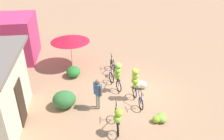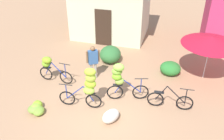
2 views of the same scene
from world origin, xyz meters
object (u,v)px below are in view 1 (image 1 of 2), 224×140
at_px(person_vendor, 98,91).
at_px(shop_pink, 13,38).
at_px(produce_sack, 141,84).
at_px(bicycle_center_loaded, 117,74).
at_px(market_umbrella, 70,39).
at_px(bicycle_leftmost, 117,118).
at_px(banana_pile_on_ground, 160,118).
at_px(bicycle_near_pile, 136,82).
at_px(bicycle_by_shop, 113,67).

bearing_deg(person_vendor, shop_pink, 39.17).
height_order(shop_pink, produce_sack, shop_pink).
bearing_deg(bicycle_center_loaded, market_umbrella, 37.41).
xyz_separation_m(shop_pink, bicycle_leftmost, (-7.90, -5.73, -0.71)).
relative_size(bicycle_center_loaded, produce_sack, 2.28).
distance_m(shop_pink, banana_pile_on_ground, 10.83).
height_order(bicycle_leftmost, bicycle_near_pile, bicycle_near_pile).
xyz_separation_m(shop_pink, market_umbrella, (-1.58, -3.75, 0.38)).
relative_size(bicycle_leftmost, banana_pile_on_ground, 1.89).
bearing_deg(produce_sack, bicycle_center_loaded, 89.01).
distance_m(bicycle_leftmost, person_vendor, 1.83).
distance_m(bicycle_leftmost, produce_sack, 3.61).
height_order(bicycle_by_shop, produce_sack, bicycle_by_shop).
height_order(bicycle_near_pile, person_vendor, bicycle_near_pile).
xyz_separation_m(bicycle_by_shop, banana_pile_on_ground, (-4.63, -1.49, -0.20)).
height_order(bicycle_leftmost, bicycle_by_shop, bicycle_leftmost).
bearing_deg(bicycle_near_pile, shop_pink, 50.38).
distance_m(bicycle_leftmost, bicycle_center_loaded, 3.19).
bearing_deg(bicycle_center_loaded, bicycle_leftmost, 172.02).
bearing_deg(bicycle_leftmost, bicycle_by_shop, -5.50).
bearing_deg(produce_sack, banana_pile_on_ground, -174.98).
height_order(shop_pink, bicycle_leftmost, shop_pink).
relative_size(market_umbrella, bicycle_by_shop, 1.43).
height_order(shop_pink, banana_pile_on_ground, shop_pink).
relative_size(bicycle_by_shop, banana_pile_on_ground, 2.02).
bearing_deg(person_vendor, market_umbrella, 15.80).
xyz_separation_m(shop_pink, bicycle_near_pile, (-5.76, -6.95, -0.43)).
relative_size(shop_pink, market_umbrella, 1.34).
height_order(market_umbrella, bicycle_by_shop, market_umbrella).
relative_size(shop_pink, person_vendor, 2.06).
xyz_separation_m(shop_pink, bicycle_center_loaded, (-4.75, -6.17, -0.47)).
bearing_deg(produce_sack, shop_pink, 57.44).
distance_m(market_umbrella, bicycle_leftmost, 6.71).
xyz_separation_m(market_umbrella, person_vendor, (-4.63, -1.31, -0.86)).
bearing_deg(banana_pile_on_ground, shop_pink, 45.79).
distance_m(shop_pink, bicycle_center_loaded, 7.80).
bearing_deg(bicycle_by_shop, person_vendor, 160.98).
distance_m(banana_pile_on_ground, produce_sack, 2.74).
height_order(market_umbrella, bicycle_center_loaded, market_umbrella).
bearing_deg(shop_pink, bicycle_center_loaded, -127.56).
bearing_deg(shop_pink, bicycle_near_pile, -129.62).
xyz_separation_m(shop_pink, person_vendor, (-6.21, -5.06, -0.47)).
bearing_deg(bicycle_by_shop, banana_pile_on_ground, -162.12).
bearing_deg(person_vendor, banana_pile_on_ground, -115.93).
relative_size(bicycle_center_loaded, banana_pile_on_ground, 1.93).
distance_m(bicycle_center_loaded, bicycle_by_shop, 1.97).
bearing_deg(shop_pink, banana_pile_on_ground, -134.21).
relative_size(bicycle_near_pile, produce_sack, 2.38).
relative_size(market_umbrella, bicycle_near_pile, 1.43).
bearing_deg(market_umbrella, bicycle_near_pile, -142.52).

